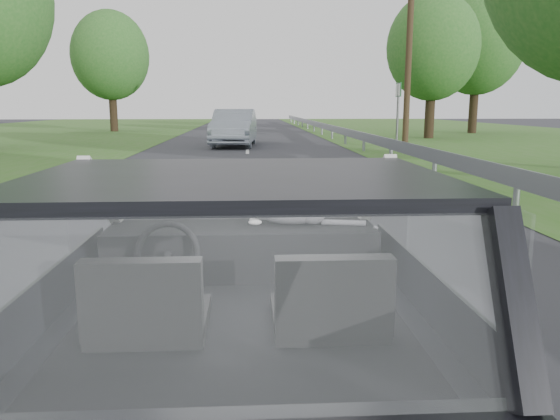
{
  "coord_description": "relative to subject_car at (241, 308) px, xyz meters",
  "views": [
    {
      "loc": [
        0.05,
        -2.57,
        1.71
      ],
      "look_at": [
        0.23,
        0.57,
        1.11
      ],
      "focal_mm": 35.0,
      "sensor_mm": 36.0,
      "label": 1
    }
  ],
  "objects": [
    {
      "name": "tree_3",
      "position": [
        14.19,
        31.53,
        3.62
      ],
      "size": [
        7.04,
        7.04,
        8.7
      ],
      "primitive_type": null,
      "rotation": [
        0.0,
        0.0,
        -0.26
      ],
      "color": "#256020",
      "rests_on": "ground"
    },
    {
      "name": "tree_2",
      "position": [
        9.66,
        26.27,
        2.89
      ],
      "size": [
        5.85,
        5.85,
        7.23
      ],
      "primitive_type": null,
      "rotation": [
        0.0,
        0.0,
        0.27
      ],
      "color": "#256020",
      "rests_on": "ground"
    },
    {
      "name": "utility_pole",
      "position": [
        6.48,
        19.67,
        3.14
      ],
      "size": [
        0.32,
        0.32,
        7.73
      ],
      "primitive_type": "cylinder",
      "rotation": [
        0.0,
        0.0,
        0.35
      ],
      "color": "#3C2D1C",
      "rests_on": "ground"
    },
    {
      "name": "steering_wheel",
      "position": [
        -0.4,
        0.33,
        0.2
      ],
      "size": [
        0.36,
        0.36,
        0.04
      ],
      "primitive_type": "torus",
      "color": "black",
      "rests_on": "dashboard"
    },
    {
      "name": "guardrail",
      "position": [
        4.3,
        10.0,
        -0.15
      ],
      "size": [
        0.05,
        90.0,
        0.32
      ],
      "primitive_type": "cube",
      "color": "gray",
      "rests_on": "ground"
    },
    {
      "name": "driver_seat",
      "position": [
        -0.4,
        -0.29,
        0.16
      ],
      "size": [
        0.5,
        0.72,
        0.42
      ],
      "primitive_type": "cube",
      "color": "black",
      "rests_on": "subject_car"
    },
    {
      "name": "passenger_seat",
      "position": [
        0.4,
        -0.29,
        0.16
      ],
      "size": [
        0.5,
        0.72,
        0.42
      ],
      "primitive_type": "cube",
      "color": "black",
      "rests_on": "subject_car"
    },
    {
      "name": "subject_car",
      "position": [
        0.0,
        0.0,
        0.0
      ],
      "size": [
        1.8,
        4.0,
        1.45
      ],
      "primitive_type": "cube",
      "color": "black",
      "rests_on": "ground"
    },
    {
      "name": "cat",
      "position": [
        0.3,
        0.66,
        0.36
      ],
      "size": [
        0.56,
        0.22,
        0.25
      ],
      "primitive_type": "ellipsoid",
      "rotation": [
        0.0,
        0.0,
        -0.1
      ],
      "color": "gray",
      "rests_on": "dashboard"
    },
    {
      "name": "highway_sign",
      "position": [
        7.42,
        24.41,
        0.68
      ],
      "size": [
        0.17,
        1.13,
        2.82
      ],
      "primitive_type": "cube",
      "rotation": [
        0.0,
        0.0,
        -0.05
      ],
      "color": "#175B27",
      "rests_on": "ground"
    },
    {
      "name": "dashboard",
      "position": [
        0.0,
        0.62,
        0.12
      ],
      "size": [
        1.58,
        0.45,
        0.3
      ],
      "primitive_type": "cube",
      "color": "black",
      "rests_on": "subject_car"
    },
    {
      "name": "other_car",
      "position": [
        -0.57,
        21.21,
        0.06
      ],
      "size": [
        2.23,
        4.91,
        1.57
      ],
      "primitive_type": "imported",
      "rotation": [
        0.0,
        0.0,
        -0.07
      ],
      "color": "#B3BDD0",
      "rests_on": "ground"
    },
    {
      "name": "tree_6",
      "position": [
        -8.99,
        35.16,
        3.1
      ],
      "size": [
        6.17,
        6.17,
        7.65
      ],
      "primitive_type": null,
      "rotation": [
        0.0,
        0.0,
        0.26
      ],
      "color": "#256020",
      "rests_on": "ground"
    }
  ]
}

